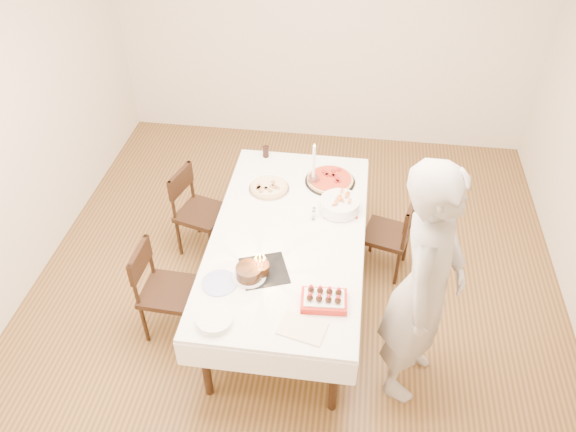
# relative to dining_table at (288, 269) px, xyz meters

# --- Properties ---
(floor) EXTENTS (5.00, 5.00, 0.00)m
(floor) POSITION_rel_dining_table_xyz_m (0.05, 0.10, -0.38)
(floor) COLOR #50381B
(floor) RESTS_ON ground
(wall_back) EXTENTS (4.50, 0.04, 2.70)m
(wall_back) POSITION_rel_dining_table_xyz_m (0.05, 2.60, 0.98)
(wall_back) COLOR beige
(wall_back) RESTS_ON floor
(dining_table) EXTENTS (1.80, 2.40, 0.75)m
(dining_table) POSITION_rel_dining_table_xyz_m (0.00, 0.00, 0.00)
(dining_table) COLOR white
(dining_table) RESTS_ON floor
(chair_right_savory) EXTENTS (0.49, 0.49, 0.78)m
(chair_right_savory) POSITION_rel_dining_table_xyz_m (0.78, 0.50, 0.01)
(chair_right_savory) COLOR black
(chair_right_savory) RESTS_ON floor
(chair_left_savory) EXTENTS (0.51, 0.51, 0.82)m
(chair_left_savory) POSITION_rel_dining_table_xyz_m (-0.84, 0.53, 0.04)
(chair_left_savory) COLOR black
(chair_left_savory) RESTS_ON floor
(chair_left_dessert) EXTENTS (0.44, 0.44, 0.82)m
(chair_left_dessert) POSITION_rel_dining_table_xyz_m (-0.86, -0.40, 0.04)
(chair_left_dessert) COLOR black
(chair_left_dessert) RESTS_ON floor
(person) EXTENTS (0.65, 0.80, 1.89)m
(person) POSITION_rel_dining_table_xyz_m (0.96, -0.59, 0.57)
(person) COLOR #ABA7A1
(person) RESTS_ON floor
(pizza_white) EXTENTS (0.38, 0.38, 0.04)m
(pizza_white) POSITION_rel_dining_table_xyz_m (-0.23, 0.52, 0.40)
(pizza_white) COLOR beige
(pizza_white) RESTS_ON dining_table
(pizza_pepperoni) EXTENTS (0.47, 0.47, 0.04)m
(pizza_pepperoni) POSITION_rel_dining_table_xyz_m (0.26, 0.69, 0.40)
(pizza_pepperoni) COLOR red
(pizza_pepperoni) RESTS_ON dining_table
(red_placemat) EXTENTS (0.30, 0.30, 0.01)m
(red_placemat) POSITION_rel_dining_table_xyz_m (0.37, 0.36, 0.38)
(red_placemat) COLOR #B21E1E
(red_placemat) RESTS_ON dining_table
(pasta_bowl) EXTENTS (0.38, 0.38, 0.10)m
(pasta_bowl) POSITION_rel_dining_table_xyz_m (0.36, 0.32, 0.43)
(pasta_bowl) COLOR white
(pasta_bowl) RESTS_ON dining_table
(taper_candle) EXTENTS (0.11, 0.11, 0.41)m
(taper_candle) POSITION_rel_dining_table_xyz_m (0.12, 0.64, 0.58)
(taper_candle) COLOR white
(taper_candle) RESTS_ON dining_table
(shaker_pair) EXTENTS (0.07, 0.07, 0.08)m
(shaker_pair) POSITION_rel_dining_table_xyz_m (0.17, 0.19, 0.42)
(shaker_pair) COLOR white
(shaker_pair) RESTS_ON dining_table
(cola_glass) EXTENTS (0.07, 0.07, 0.10)m
(cola_glass) POSITION_rel_dining_table_xyz_m (-0.34, 0.99, 0.43)
(cola_glass) COLOR black
(cola_glass) RESTS_ON dining_table
(layer_cake) EXTENTS (0.26, 0.26, 0.09)m
(layer_cake) POSITION_rel_dining_table_xyz_m (-0.20, -0.48, 0.42)
(layer_cake) COLOR black
(layer_cake) RESTS_ON dining_table
(cake_board) EXTENTS (0.41, 0.41, 0.01)m
(cake_board) POSITION_rel_dining_table_xyz_m (-0.11, -0.41, 0.38)
(cake_board) COLOR black
(cake_board) RESTS_ON dining_table
(birthday_cake) EXTENTS (0.13, 0.13, 0.14)m
(birthday_cake) POSITION_rel_dining_table_xyz_m (-0.13, -0.43, 0.45)
(birthday_cake) COLOR #361E0E
(birthday_cake) RESTS_ON dining_table
(strawberry_box) EXTENTS (0.31, 0.22, 0.08)m
(strawberry_box) POSITION_rel_dining_table_xyz_m (0.33, -0.65, 0.41)
(strawberry_box) COLOR #B01D14
(strawberry_box) RESTS_ON dining_table
(box_lid) EXTENTS (0.33, 0.26, 0.02)m
(box_lid) POSITION_rel_dining_table_xyz_m (0.21, -0.87, 0.38)
(box_lid) COLOR beige
(box_lid) RESTS_ON dining_table
(plate_stack) EXTENTS (0.26, 0.26, 0.05)m
(plate_stack) POSITION_rel_dining_table_xyz_m (-0.35, -0.90, 0.40)
(plate_stack) COLOR white
(plate_stack) RESTS_ON dining_table
(china_plate) EXTENTS (0.30, 0.30, 0.01)m
(china_plate) POSITION_rel_dining_table_xyz_m (-0.40, -0.57, 0.38)
(china_plate) COLOR white
(china_plate) RESTS_ON dining_table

